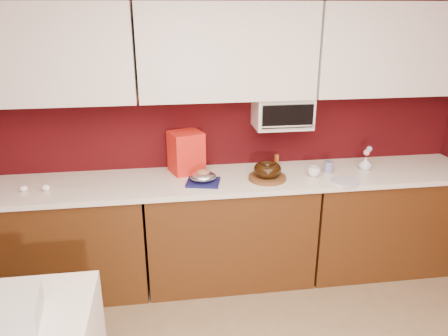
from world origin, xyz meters
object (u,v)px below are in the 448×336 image
object	(u,v)px
blue_jar	(328,167)
pandoro_box	(186,152)
newspaper_stack	(1,313)
toaster_oven	(282,112)
flower_vase	(365,163)
bundt_cake	(267,170)
coffee_mug	(314,171)
foil_ham_nest	(203,177)

from	to	relation	value
blue_jar	pandoro_box	bearing A→B (deg)	171.24
blue_jar	newspaper_stack	bearing A→B (deg)	-147.55
toaster_oven	pandoro_box	bearing A→B (deg)	178.86
blue_jar	flower_vase	bearing A→B (deg)	2.49
newspaper_stack	flower_vase	bearing A→B (deg)	29.14
bundt_cake	pandoro_box	distance (m)	0.67
coffee_mug	newspaper_stack	size ratio (longest dim) A/B	0.27
coffee_mug	flower_vase	distance (m)	0.48
foil_ham_nest	newspaper_stack	world-z (taller)	foil_ham_nest
bundt_cake	foil_ham_nest	xyz separation A→B (m)	(-0.50, -0.01, -0.03)
toaster_oven	bundt_cake	xyz separation A→B (m)	(-0.16, -0.24, -0.39)
coffee_mug	blue_jar	size ratio (longest dim) A/B	1.03
blue_jar	flower_vase	distance (m)	0.32
pandoro_box	bundt_cake	bearing A→B (deg)	-42.09
bundt_cake	newspaper_stack	size ratio (longest dim) A/B	0.62
toaster_oven	bundt_cake	world-z (taller)	toaster_oven
toaster_oven	blue_jar	size ratio (longest dim) A/B	5.01
flower_vase	coffee_mug	bearing A→B (deg)	-169.81
pandoro_box	blue_jar	distance (m)	1.16
bundt_cake	blue_jar	size ratio (longest dim) A/B	2.37
bundt_cake	flower_vase	distance (m)	0.85
bundt_cake	blue_jar	bearing A→B (deg)	9.04
coffee_mug	blue_jar	distance (m)	0.16
pandoro_box	coffee_mug	distance (m)	1.03
toaster_oven	flower_vase	size ratio (longest dim) A/B	3.71
bundt_cake	foil_ham_nest	size ratio (longest dim) A/B	1.07
toaster_oven	foil_ham_nest	bearing A→B (deg)	-159.20
toaster_oven	blue_jar	xyz separation A→B (m)	(0.36, -0.16, -0.43)
newspaper_stack	toaster_oven	bearing A→B (deg)	40.66
pandoro_box	coffee_mug	xyz separation A→B (m)	(0.99, -0.25, -0.12)
blue_jar	newspaper_stack	size ratio (longest dim) A/B	0.26
toaster_oven	blue_jar	world-z (taller)	toaster_oven
toaster_oven	coffee_mug	size ratio (longest dim) A/B	4.85
toaster_oven	blue_jar	distance (m)	0.58
flower_vase	newspaper_stack	bearing A→B (deg)	-150.86
bundt_cake	pandoro_box	world-z (taller)	pandoro_box
toaster_oven	bundt_cake	size ratio (longest dim) A/B	2.11
foil_ham_nest	flower_vase	distance (m)	1.35
pandoro_box	coffee_mug	size ratio (longest dim) A/B	3.60
bundt_cake	flower_vase	bearing A→B (deg)	6.58
bundt_cake	blue_jar	xyz separation A→B (m)	(0.53, 0.08, -0.04)
blue_jar	toaster_oven	bearing A→B (deg)	156.20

